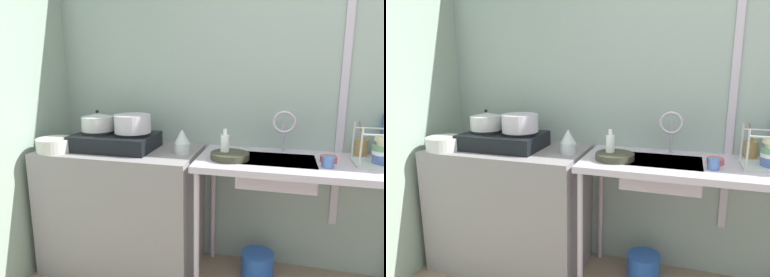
{
  "view_description": "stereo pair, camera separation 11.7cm",
  "coord_description": "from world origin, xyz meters",
  "views": [
    {
      "loc": [
        -0.46,
        -0.87,
        1.48
      ],
      "look_at": [
        -1.03,
        1.3,
        1.01
      ],
      "focal_mm": 31.95,
      "sensor_mm": 36.0,
      "label": 1
    },
    {
      "loc": [
        -0.35,
        -0.83,
        1.48
      ],
      "look_at": [
        -1.03,
        1.3,
        1.01
      ],
      "focal_mm": 31.95,
      "sensor_mm": 36.0,
      "label": 2
    }
  ],
  "objects": [
    {
      "name": "wall_back",
      "position": [
        0.0,
        1.65,
        1.24
      ],
      "size": [
        5.13,
        0.1,
        2.48
      ],
      "primitive_type": "cube",
      "color": "#93A59D",
      "rests_on": "ground"
    },
    {
      "name": "wall_metal_strip",
      "position": [
        -0.06,
        1.59,
        1.36
      ],
      "size": [
        0.05,
        0.01,
        1.98
      ],
      "primitive_type": "cube",
      "color": "#BEB3C6"
    },
    {
      "name": "counter_concrete",
      "position": [
        -1.56,
        1.3,
        0.45
      ],
      "size": [
        1.11,
        0.61,
        0.9
      ],
      "primitive_type": "cube",
      "color": "gray",
      "rests_on": "ground"
    },
    {
      "name": "counter_sink",
      "position": [
        -0.3,
        1.3,
        0.83
      ],
      "size": [
        1.34,
        0.61,
        0.9
      ],
      "color": "#BEB3C6",
      "rests_on": "ground"
    },
    {
      "name": "stove",
      "position": [
        -1.59,
        1.3,
        0.96
      ],
      "size": [
        0.56,
        0.4,
        0.13
      ],
      "color": "black",
      "rests_on": "counter_concrete"
    },
    {
      "name": "pot_on_left_burner",
      "position": [
        -1.73,
        1.3,
        1.09
      ],
      "size": [
        0.23,
        0.23,
        0.15
      ],
      "color": "silver",
      "rests_on": "stove"
    },
    {
      "name": "pot_on_right_burner",
      "position": [
        -1.46,
        1.3,
        1.09
      ],
      "size": [
        0.25,
        0.25,
        0.12
      ],
      "color": "silver",
      "rests_on": "stove"
    },
    {
      "name": "pot_beside_stove",
      "position": [
        -1.97,
        1.12,
        0.95
      ],
      "size": [
        0.25,
        0.25,
        0.09
      ],
      "color": "silver",
      "rests_on": "counter_concrete"
    },
    {
      "name": "percolator",
      "position": [
        -1.1,
        1.29,
        0.98
      ],
      "size": [
        0.11,
        0.11,
        0.17
      ],
      "color": "silver",
      "rests_on": "counter_concrete"
    },
    {
      "name": "sink_basin",
      "position": [
        -0.47,
        1.3,
        0.82
      ],
      "size": [
        0.48,
        0.34,
        0.16
      ],
      "primitive_type": "cube",
      "color": "#BEB3C6",
      "rests_on": "counter_sink"
    },
    {
      "name": "faucet",
      "position": [
        -0.44,
        1.44,
        1.1
      ],
      "size": [
        0.15,
        0.09,
        0.3
      ],
      "color": "#BEB3C6",
      "rests_on": "counter_sink"
    },
    {
      "name": "frying_pan",
      "position": [
        -0.76,
        1.23,
        0.92
      ],
      "size": [
        0.25,
        0.25,
        0.04
      ],
      "primitive_type": "cylinder",
      "color": "#343426",
      "rests_on": "counter_sink"
    },
    {
      "name": "dish_rack",
      "position": [
        0.14,
        1.32,
        0.97
      ],
      "size": [
        0.32,
        0.25,
        0.24
      ],
      "color": "#B8B8B6",
      "rests_on": "counter_sink"
    },
    {
      "name": "cup_by_rack",
      "position": [
        -0.18,
        1.19,
        0.93
      ],
      "size": [
        0.07,
        0.07,
        0.06
      ],
      "primitive_type": "cylinder",
      "color": "#4F70B7",
      "rests_on": "counter_sink"
    },
    {
      "name": "small_bowl_on_drainboard",
      "position": [
        -0.16,
        1.32,
        0.92
      ],
      "size": [
        0.1,
        0.1,
        0.04
      ],
      "primitive_type": "cylinder",
      "color": "#C74947",
      "rests_on": "counter_sink"
    },
    {
      "name": "bottle_by_sink",
      "position": [
        -0.8,
        1.25,
        0.98
      ],
      "size": [
        0.06,
        0.06,
        0.19
      ],
      "color": "white",
      "rests_on": "counter_sink"
    },
    {
      "name": "utensil_jar",
      "position": [
        0.06,
        1.54,
        0.96
      ],
      "size": [
        0.08,
        0.08,
        0.23
      ],
      "color": "olive",
      "rests_on": "counter_sink"
    },
    {
      "name": "bucket_on_floor",
      "position": [
        -0.57,
        1.36,
        0.1
      ],
      "size": [
        0.23,
        0.23,
        0.19
      ],
      "primitive_type": "cylinder",
      "color": "blue",
      "rests_on": "ground"
    }
  ]
}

